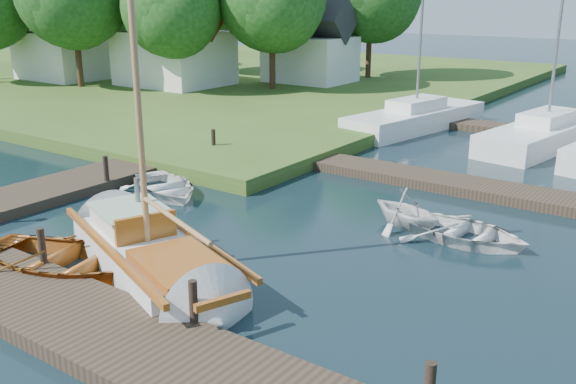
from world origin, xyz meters
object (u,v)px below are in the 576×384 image
Objects in this scene: mooring_post_2 at (193,301)px; tree_5 at (114,0)px; mooring_post_4 at (106,168)px; marina_boat_0 at (416,117)px; house_c at (310,48)px; dinghy at (60,255)px; tender_b at (407,207)px; mooring_post_5 at (213,140)px; mooring_post_1 at (42,246)px; sailboat at (155,260)px; tree_2 at (172,6)px; marina_boat_1 at (546,132)px; house_b at (65,43)px; house_a at (174,44)px; tender_c at (463,228)px; tender_a at (165,184)px.

mooring_post_2 is 0.10× the size of tree_5.
marina_boat_0 is at bearing 74.91° from mooring_post_4.
dinghy is at bearing -67.31° from house_c.
house_c is at bearing 57.00° from tender_b.
mooring_post_1 is at bearing -68.20° from mooring_post_5.
tree_2 is at bearing 155.15° from sailboat.
mooring_post_5 is 0.15× the size of house_c.
marina_boat_1 reaches higher than house_b.
mooring_post_4 is 0.20× the size of dinghy.
mooring_post_1 is 0.13× the size of house_a.
mooring_post_4 is (-4.00, 5.00, 0.00)m from mooring_post_1.
house_a reaches higher than mooring_post_5.
mooring_post_5 is at bearing -23.20° from house_b.
tender_c is (6.55, 7.04, -0.08)m from dinghy.
tender_b is 36.99m from tree_5.
tree_2 is at bearing 67.41° from tender_c.
dinghy is (-1.80, -1.13, 0.08)m from sailboat.
dinghy is at bearing -126.55° from sailboat.
tree_5 reaches higher than mooring_post_2.
sailboat is 1.70× the size of house_b.
house_c is (-11.00, 27.00, 1.88)m from mooring_post_1.
tree_5 is at bearing 153.43° from tree_2.
dinghy reaches higher than tender_c.
tender_a is at bearing -46.04° from tree_2.
marina_boat_1 is 1.93× the size of house_c.
mooring_post_4 is 0.15× the size of house_c.
house_b is (-8.00, -2.00, -0.19)m from house_a.
mooring_post_1 is at bearing 139.54° from dinghy.
mooring_post_4 is at bearing -90.00° from mooring_post_5.
marina_boat_0 reaches higher than sailboat.
tree_2 is at bearing -116.70° from house_c.
tender_c is at bearing -73.64° from tender_b.
mooring_post_1 and mooring_post_4 have the same top height.
tender_b is 0.27× the size of tree_5.
mooring_post_1 is at bearing -42.86° from tree_5.
tender_b is (3.18, 5.94, 0.24)m from sailboat.
house_a is at bearing 14.04° from house_b.
mooring_post_2 reaches higher than tender_c.
mooring_post_5 is (-8.50, 10.00, 0.00)m from mooring_post_2.
tender_b is 26.10m from house_a.
mooring_post_5 is 10.12m from marina_boat_0.
tender_a is 26.50m from house_b.
mooring_post_2 is 7.68m from tender_c.
tree_5 is (-2.00, 6.05, 2.65)m from house_b.
house_c is (-7.00, 17.00, 1.88)m from mooring_post_5.
house_a is 8.49m from house_c.
dinghy is 31.44m from house_b.
house_c is (14.00, 8.00, -0.19)m from house_b.
mooring_post_1 is 8.99m from tender_b.
house_b is 1.10× the size of house_c.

